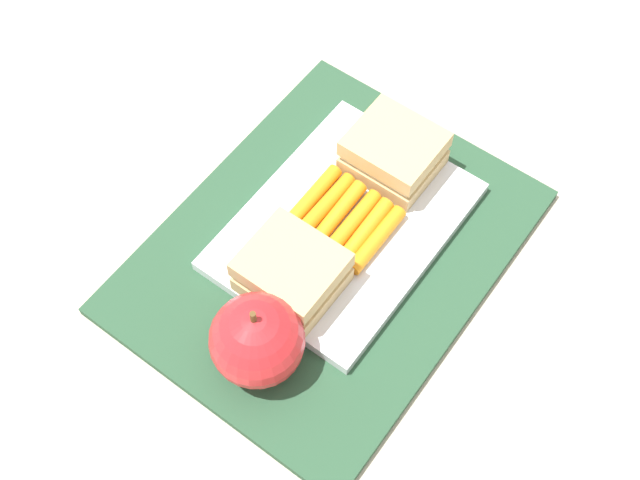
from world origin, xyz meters
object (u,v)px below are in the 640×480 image
at_px(sandwich_half_left, 394,152).
at_px(sandwich_half_right, 292,272).
at_px(food_tray, 344,226).
at_px(apple, 257,340).
at_px(carrot_sticks_bundle, 344,219).

relative_size(sandwich_half_left, sandwich_half_right, 1.00).
height_order(food_tray, apple, apple).
xyz_separation_m(sandwich_half_left, sandwich_half_right, (0.16, 0.00, 0.00)).
bearing_deg(sandwich_half_left, apple, 4.39).
xyz_separation_m(sandwich_half_left, apple, (0.22, 0.02, 0.01)).
bearing_deg(apple, sandwich_half_right, -165.88).
relative_size(food_tray, sandwich_half_right, 2.88).
relative_size(sandwich_half_right, apple, 0.89).
height_order(food_tray, sandwich_half_right, sandwich_half_right).
relative_size(sandwich_half_right, carrot_sticks_bundle, 0.91).
bearing_deg(apple, carrot_sticks_bundle, -173.25).
relative_size(sandwich_half_left, apple, 0.89).
bearing_deg(sandwich_half_right, carrot_sticks_bundle, -179.94).
bearing_deg(sandwich_half_left, food_tray, 0.00).
height_order(sandwich_half_left, sandwich_half_right, same).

